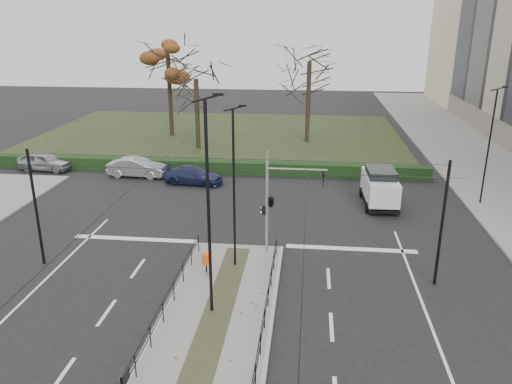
# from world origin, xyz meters

# --- Properties ---
(ground) EXTENTS (140.00, 140.00, 0.00)m
(ground) POSITION_xyz_m (0.00, 0.00, 0.00)
(ground) COLOR black
(ground) RESTS_ON ground
(median_island) EXTENTS (4.40, 15.00, 0.14)m
(median_island) POSITION_xyz_m (0.00, -2.50, 0.07)
(median_island) COLOR slate
(median_island) RESTS_ON ground
(sidewalk_east) EXTENTS (8.00, 90.00, 0.14)m
(sidewalk_east) POSITION_xyz_m (18.00, 22.00, 0.07)
(sidewalk_east) COLOR slate
(sidewalk_east) RESTS_ON ground
(park) EXTENTS (38.00, 26.00, 0.10)m
(park) POSITION_xyz_m (-6.00, 32.00, 0.05)
(park) COLOR black
(park) RESTS_ON ground
(hedge) EXTENTS (38.00, 1.00, 1.00)m
(hedge) POSITION_xyz_m (-6.00, 18.60, 0.50)
(hedge) COLOR black
(hedge) RESTS_ON ground
(median_railing) EXTENTS (4.14, 13.24, 0.92)m
(median_railing) POSITION_xyz_m (0.00, -2.60, 0.98)
(median_railing) COLOR black
(median_railing) RESTS_ON median_island
(catenary) EXTENTS (20.00, 34.00, 6.00)m
(catenary) POSITION_xyz_m (0.00, 1.62, 3.42)
(catenary) COLOR black
(catenary) RESTS_ON ground
(traffic_light) EXTENTS (3.32, 1.89, 4.88)m
(traffic_light) POSITION_xyz_m (1.78, 4.50, 2.98)
(traffic_light) COLOR gray
(traffic_light) RESTS_ON median_island
(litter_bin) EXTENTS (0.38, 0.38, 0.98)m
(litter_bin) POSITION_xyz_m (-1.17, 1.73, 0.84)
(litter_bin) COLOR black
(litter_bin) RESTS_ON median_island
(info_panel) EXTENTS (0.11, 0.52, 1.99)m
(info_panel) POSITION_xyz_m (-1.51, -8.06, 1.71)
(info_panel) COLOR black
(info_panel) RESTS_ON median_island
(streetlamp_median_near) EXTENTS (0.76, 0.15, 9.07)m
(streetlamp_median_near) POSITION_xyz_m (-0.25, -1.56, 4.75)
(streetlamp_median_near) COLOR black
(streetlamp_median_near) RESTS_ON median_island
(streetlamp_median_far) EXTENTS (0.67, 0.14, 7.98)m
(streetlamp_median_far) POSITION_xyz_m (0.11, 2.65, 4.20)
(streetlamp_median_far) COLOR black
(streetlamp_median_far) RESTS_ON median_island
(streetlamp_sidewalk) EXTENTS (0.64, 0.13, 7.69)m
(streetlamp_sidewalk) POSITION_xyz_m (15.07, 13.26, 4.05)
(streetlamp_sidewalk) COLOR black
(streetlamp_sidewalk) RESTS_ON sidewalk_east
(parked_car_first) EXTENTS (4.52, 2.12, 1.50)m
(parked_car_first) POSITION_xyz_m (-17.88, 17.83, 0.75)
(parked_car_first) COLOR #93959A
(parked_car_first) RESTS_ON ground
(parked_car_second) EXTENTS (4.65, 1.83, 1.51)m
(parked_car_second) POSITION_xyz_m (-9.81, 16.97, 0.75)
(parked_car_second) COLOR #93959A
(parked_car_second) RESTS_ON ground
(parked_car_third) EXTENTS (4.59, 2.23, 1.29)m
(parked_car_third) POSITION_xyz_m (-5.00, 15.66, 0.64)
(parked_car_third) COLOR #20264C
(parked_car_third) RESTS_ON ground
(white_van) EXTENTS (2.25, 4.69, 2.46)m
(white_van) POSITION_xyz_m (8.30, 12.59, 1.28)
(white_van) COLOR silver
(white_van) RESTS_ON ground
(rust_tree) EXTENTS (7.77, 7.77, 11.48)m
(rust_tree) POSITION_xyz_m (-10.97, 31.41, 8.81)
(rust_tree) COLOR black
(rust_tree) RESTS_ON park
(bare_tree_center) EXTENTS (6.06, 6.06, 10.44)m
(bare_tree_center) POSITION_xyz_m (3.32, 30.12, 7.37)
(bare_tree_center) COLOR black
(bare_tree_center) RESTS_ON park
(bare_tree_near) EXTENTS (5.81, 5.81, 8.62)m
(bare_tree_near) POSITION_xyz_m (-6.98, 26.25, 6.10)
(bare_tree_near) COLOR black
(bare_tree_near) RESTS_ON park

